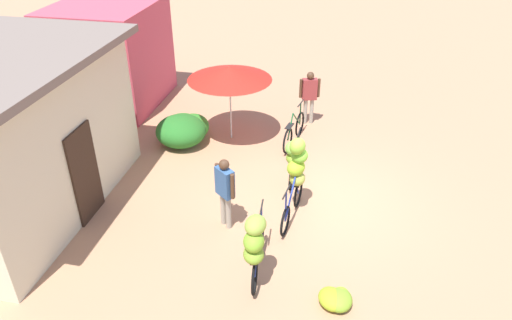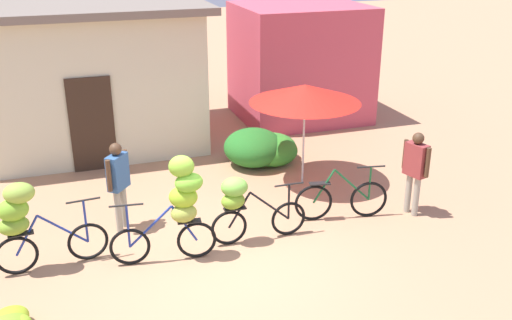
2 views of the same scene
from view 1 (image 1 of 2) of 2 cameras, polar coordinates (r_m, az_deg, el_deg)
The scene contains 13 objects.
ground_plane at distance 10.75m, azimuth 6.59°, elevation -4.52°, with size 60.00×60.00×0.00m, color tan.
shop_pink at distance 15.37m, azimuth -16.84°, elevation 11.81°, with size 3.20×2.80×2.97m, color #C74859.
hedge_bush_front_left at distance 12.71m, azimuth -8.86°, elevation 3.41°, with size 1.28×1.31×0.80m, color #256D25.
hedge_bush_front_right at distance 13.14m, azimuth -8.87°, elevation 3.89°, with size 1.23×1.00×0.60m, color #39882E.
hedge_bush_mid at distance 13.03m, azimuth -7.60°, elevation 3.86°, with size 1.06×0.91×0.65m, color #338B2B.
market_umbrella at distance 12.34m, azimuth -3.14°, elevation 10.24°, with size 2.16×2.16×2.02m.
bicycle_leftmost at distance 8.15m, azimuth -0.09°, elevation -9.85°, with size 1.64×0.44×1.44m.
bicycle_near_pile at distance 9.78m, azimuth 4.79°, elevation -1.28°, with size 1.62×0.48×1.71m.
bicycle_center_loaded at distance 10.84m, azimuth 4.48°, elevation 0.41°, with size 1.62×0.40×1.16m.
bicycle_by_shop at distance 12.67m, azimuth 4.51°, elevation 3.43°, with size 1.65×0.36×0.97m.
banana_pile_on_ground at distance 8.40m, azimuth 9.50°, elevation -15.88°, with size 0.68×0.68×0.28m.
person_vendor at distance 9.39m, azimuth -3.69°, elevation -3.18°, with size 0.41×0.47×1.55m.
person_bystander at distance 13.56m, azimuth 6.34°, elevation 7.91°, with size 0.30×0.56×1.54m.
Camera 1 is at (-8.75, -0.56, 6.21)m, focal length 33.84 mm.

